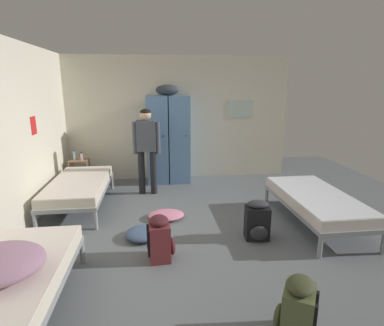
# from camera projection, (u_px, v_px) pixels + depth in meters

# --- Properties ---
(ground_plane) EXTENTS (8.74, 8.74, 0.00)m
(ground_plane) POSITION_uv_depth(u_px,v_px,m) (194.00, 231.00, 4.51)
(ground_plane) COLOR slate
(room_backdrop) EXTENTS (4.91, 5.52, 2.67)m
(room_backdrop) POSITION_uv_depth(u_px,v_px,m) (111.00, 129.00, 5.29)
(room_backdrop) COLOR beige
(room_backdrop) RESTS_ON ground_plane
(locker_bank) EXTENTS (0.90, 0.55, 2.07)m
(locker_bank) POSITION_uv_depth(u_px,v_px,m) (168.00, 138.00, 6.60)
(locker_bank) COLOR #5B84B2
(locker_bank) RESTS_ON ground_plane
(shelf_unit) EXTENTS (0.38, 0.30, 0.57)m
(shelf_unit) POSITION_uv_depth(u_px,v_px,m) (80.00, 170.00, 6.42)
(shelf_unit) COLOR #99704C
(shelf_unit) RESTS_ON ground_plane
(bed_right) EXTENTS (0.90, 1.90, 0.49)m
(bed_right) POSITION_uv_depth(u_px,v_px,m) (316.00, 200.00, 4.64)
(bed_right) COLOR gray
(bed_right) RESTS_ON ground_plane
(bed_left_front) EXTENTS (0.90, 1.90, 0.49)m
(bed_left_front) POSITION_uv_depth(u_px,v_px,m) (6.00, 285.00, 2.67)
(bed_left_front) COLOR gray
(bed_left_front) RESTS_ON ground_plane
(bed_left_rear) EXTENTS (0.90, 1.90, 0.49)m
(bed_left_rear) POSITION_uv_depth(u_px,v_px,m) (79.00, 186.00, 5.30)
(bed_left_rear) COLOR gray
(bed_left_rear) RESTS_ON ground_plane
(person_traveler) EXTENTS (0.52, 0.24, 1.63)m
(person_traveler) POSITION_uv_depth(u_px,v_px,m) (147.00, 144.00, 5.83)
(person_traveler) COLOR black
(person_traveler) RESTS_ON ground_plane
(water_bottle) EXTENTS (0.06, 0.06, 0.21)m
(water_bottle) POSITION_uv_depth(u_px,v_px,m) (75.00, 155.00, 6.35)
(water_bottle) COLOR #B2DBEA
(water_bottle) RESTS_ON shelf_unit
(lotion_bottle) EXTENTS (0.05, 0.05, 0.17)m
(lotion_bottle) POSITION_uv_depth(u_px,v_px,m) (82.00, 156.00, 6.31)
(lotion_bottle) COLOR beige
(lotion_bottle) RESTS_ON shelf_unit
(backpack_olive) EXTENTS (0.41, 0.40, 0.55)m
(backpack_olive) POSITION_uv_depth(u_px,v_px,m) (297.00, 310.00, 2.55)
(backpack_olive) COLOR #566038
(backpack_olive) RESTS_ON ground_plane
(backpack_black) EXTENTS (0.35, 0.36, 0.55)m
(backpack_black) POSITION_uv_depth(u_px,v_px,m) (257.00, 221.00, 4.22)
(backpack_black) COLOR black
(backpack_black) RESTS_ON ground_plane
(backpack_maroon) EXTENTS (0.35, 0.34, 0.55)m
(backpack_maroon) POSITION_uv_depth(u_px,v_px,m) (160.00, 239.00, 3.73)
(backpack_maroon) COLOR maroon
(backpack_maroon) RESTS_ON ground_plane
(clothes_pile_denim) EXTENTS (0.49, 0.49, 0.14)m
(clothes_pile_denim) POSITION_uv_depth(u_px,v_px,m) (144.00, 233.00, 4.28)
(clothes_pile_denim) COLOR #42567A
(clothes_pile_denim) RESTS_ON ground_plane
(clothes_pile_pink) EXTENTS (0.57, 0.45, 0.11)m
(clothes_pile_pink) POSITION_uv_depth(u_px,v_px,m) (166.00, 215.00, 4.91)
(clothes_pile_pink) COLOR pink
(clothes_pile_pink) RESTS_ON ground_plane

